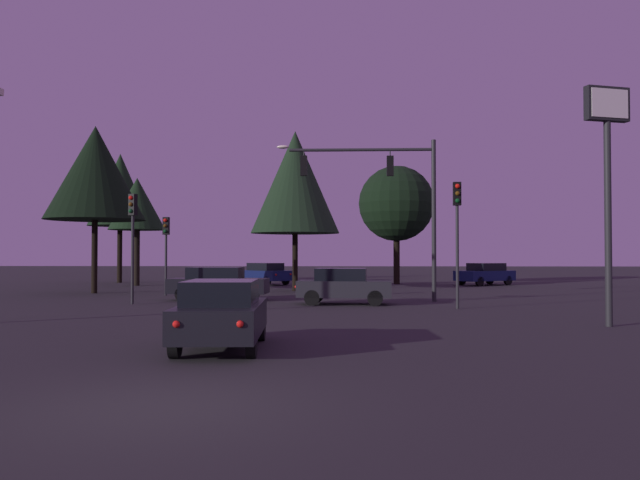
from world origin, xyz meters
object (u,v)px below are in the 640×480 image
(tree_center_horizon, at_px, (396,204))
(car_far_lane, at_px, (264,273))
(traffic_light_corner_left, at_px, (133,226))
(store_sign_illuminated, at_px, (607,151))
(traffic_light_corner_right, at_px, (457,220))
(car_crossing_left, at_px, (344,285))
(car_parked_lot, at_px, (485,274))
(car_nearside_lane, at_px, (222,313))
(traffic_light_median, at_px, (166,240))
(tree_left_far, at_px, (120,190))
(tree_lot_edge, at_px, (137,204))
(car_crossing_right, at_px, (218,283))
(tree_right_cluster, at_px, (95,173))
(traffic_signal_mast_arm, at_px, (389,188))
(tree_behind_sign, at_px, (295,182))

(tree_center_horizon, bearing_deg, car_far_lane, -171.64)
(traffic_light_corner_left, bearing_deg, store_sign_illuminated, -24.41)
(traffic_light_corner_right, bearing_deg, traffic_light_corner_left, 172.64)
(car_crossing_left, height_order, car_parked_lot, same)
(traffic_light_corner_left, bearing_deg, traffic_light_corner_right, -7.36)
(car_nearside_lane, bearing_deg, traffic_light_median, 109.81)
(car_crossing_left, relative_size, store_sign_illuminated, 0.58)
(traffic_light_median, height_order, tree_left_far, tree_left_far)
(tree_left_far, bearing_deg, tree_lot_edge, -57.79)
(car_crossing_right, height_order, tree_left_far, tree_left_far)
(traffic_light_median, relative_size, car_nearside_lane, 0.97)
(car_crossing_right, height_order, tree_right_cluster, tree_right_cluster)
(traffic_signal_mast_arm, bearing_deg, car_crossing_left, -138.29)
(car_parked_lot, distance_m, tree_behind_sign, 15.48)
(car_crossing_right, bearing_deg, tree_center_horizon, 60.53)
(car_parked_lot, distance_m, tree_center_horizon, 7.88)
(traffic_light_corner_left, distance_m, tree_center_horizon, 23.08)
(traffic_light_corner_left, bearing_deg, car_nearside_lane, -63.11)
(traffic_signal_mast_arm, relative_size, car_nearside_lane, 1.75)
(tree_center_horizon, xyz_separation_m, tree_right_cluster, (-17.25, -11.64, 0.80))
(traffic_light_corner_right, xyz_separation_m, car_crossing_right, (-10.19, 4.22, -2.64))
(traffic_signal_mast_arm, xyz_separation_m, traffic_light_corner_left, (-10.92, -2.15, -1.82))
(car_crossing_left, distance_m, tree_center_horizon, 19.81)
(traffic_light_corner_left, height_order, car_crossing_right, traffic_light_corner_left)
(car_nearside_lane, distance_m, tree_center_horizon, 32.63)
(car_crossing_left, xyz_separation_m, tree_right_cluster, (-13.61, 7.19, 5.76))
(traffic_light_corner_right, distance_m, store_sign_illuminated, 6.96)
(car_far_lane, bearing_deg, tree_left_far, 166.83)
(traffic_light_median, bearing_deg, traffic_light_corner_left, -87.78)
(traffic_light_corner_right, distance_m, traffic_light_median, 15.44)
(tree_left_far, xyz_separation_m, tree_center_horizon, (20.58, -1.26, -1.20))
(car_far_lane, xyz_separation_m, tree_center_horizon, (9.33, 1.37, 4.95))
(traffic_light_median, bearing_deg, car_parked_lot, 32.61)
(traffic_light_corner_right, relative_size, car_nearside_lane, 1.18)
(traffic_light_corner_left, height_order, tree_left_far, tree_left_far)
(tree_lot_edge, bearing_deg, car_crossing_left, -47.93)
(tree_left_far, height_order, tree_center_horizon, tree_left_far)
(car_parked_lot, bearing_deg, tree_center_horizon, 165.48)
(traffic_light_corner_left, relative_size, traffic_light_median, 1.16)
(car_crossing_left, height_order, tree_lot_edge, tree_lot_edge)
(traffic_light_corner_left, distance_m, tree_behind_sign, 12.34)
(car_nearside_lane, bearing_deg, tree_behind_sign, 90.73)
(tree_right_cluster, bearing_deg, car_crossing_left, -27.85)
(tree_center_horizon, distance_m, tree_lot_edge, 18.07)
(car_far_lane, bearing_deg, tree_behind_sign, -69.60)
(traffic_light_corner_right, relative_size, traffic_light_median, 1.22)
(car_nearside_lane, xyz_separation_m, store_sign_illuminated, (10.37, 4.87, 4.33))
(traffic_light_corner_left, relative_size, tree_behind_sign, 0.50)
(traffic_light_median, height_order, tree_lot_edge, tree_lot_edge)
(traffic_signal_mast_arm, distance_m, tree_behind_sign, 9.62)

